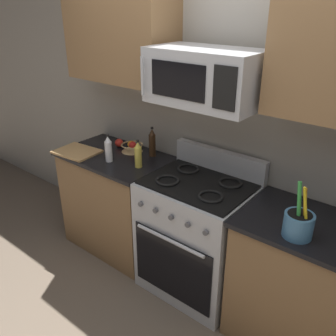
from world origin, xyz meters
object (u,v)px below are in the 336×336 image
object	(u,v)px
apple_loose	(119,143)
bottle_soy	(152,143)
cutting_board	(77,152)
bottle_oil	(138,155)
utensil_crock	(298,224)
bottle_vinegar	(108,149)
microwave	(205,77)
fruit_basket	(132,147)
range_oven	(197,236)

from	to	relation	value
apple_loose	bottle_soy	xyz separation A→B (m)	(0.36, 0.03, 0.08)
cutting_board	bottle_oil	world-z (taller)	bottle_oil
utensil_crock	bottle_soy	bearing A→B (deg)	165.58
cutting_board	bottle_oil	distance (m)	0.63
cutting_board	bottle_oil	bearing A→B (deg)	11.08
bottle_vinegar	bottle_soy	world-z (taller)	bottle_soy
microwave	bottle_vinegar	distance (m)	1.03
cutting_board	bottle_soy	bearing A→B (deg)	32.95
utensil_crock	apple_loose	distance (m)	1.76
bottle_oil	fruit_basket	bearing A→B (deg)	142.76
cutting_board	bottle_vinegar	xyz separation A→B (m)	(0.35, 0.05, 0.10)
microwave	bottle_soy	size ratio (longest dim) A/B	2.89
utensil_crock	apple_loose	world-z (taller)	utensil_crock
range_oven	cutting_board	distance (m)	1.24
bottle_oil	bottle_soy	xyz separation A→B (m)	(-0.06, 0.24, 0.01)
cutting_board	apple_loose	bearing A→B (deg)	60.17
apple_loose	bottle_soy	bearing A→B (deg)	5.19
fruit_basket	apple_loose	size ratio (longest dim) A/B	2.53
cutting_board	bottle_vinegar	world-z (taller)	bottle_vinegar
range_oven	fruit_basket	size ratio (longest dim) A/B	5.81
apple_loose	bottle_oil	xyz separation A→B (m)	(0.42, -0.20, 0.06)
range_oven	fruit_basket	world-z (taller)	range_oven
apple_loose	bottle_oil	bearing A→B (deg)	-25.50
microwave	fruit_basket	world-z (taller)	microwave
range_oven	bottle_soy	world-z (taller)	bottle_soy
cutting_board	utensil_crock	bearing A→B (deg)	0.07
fruit_basket	apple_loose	world-z (taller)	fruit_basket
range_oven	microwave	distance (m)	1.19
microwave	bottle_oil	distance (m)	0.84
apple_loose	cutting_board	distance (m)	0.37
fruit_basket	bottle_soy	xyz separation A→B (m)	(0.20, 0.04, 0.08)
bottle_vinegar	bottle_soy	bearing A→B (deg)	56.91
cutting_board	range_oven	bearing A→B (deg)	8.35
range_oven	bottle_soy	distance (m)	0.83
bottle_oil	bottle_vinegar	xyz separation A→B (m)	(-0.26, -0.07, 0.00)
bottle_oil	bottle_vinegar	size ratio (longest dim) A/B	0.97
fruit_basket	apple_loose	bearing A→B (deg)	179.06
microwave	bottle_vinegar	bearing A→B (deg)	-169.77
range_oven	bottle_oil	world-z (taller)	bottle_oil
apple_loose	bottle_vinegar	distance (m)	0.32
bottle_soy	apple_loose	bearing A→B (deg)	-174.81
range_oven	cutting_board	world-z (taller)	range_oven
microwave	apple_loose	distance (m)	1.20
apple_loose	bottle_vinegar	size ratio (longest dim) A/B	0.32
bottle_oil	utensil_crock	bearing A→B (deg)	-5.11
microwave	fruit_basket	bearing A→B (deg)	171.10
apple_loose	bottle_soy	size ratio (longest dim) A/B	0.30
bottle_oil	microwave	bearing A→B (deg)	7.93
range_oven	cutting_board	bearing A→B (deg)	-171.65
bottle_soy	utensil_crock	bearing A→B (deg)	-14.42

